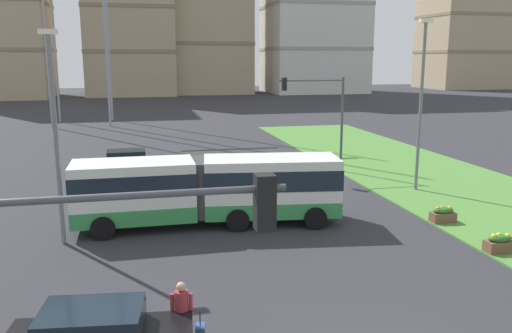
{
  "coord_description": "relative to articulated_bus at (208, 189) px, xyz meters",
  "views": [
    {
      "loc": [
        -5.4,
        -9.95,
        7.38
      ],
      "look_at": [
        0.17,
        14.57,
        2.2
      ],
      "focal_mm": 37.09,
      "sensor_mm": 36.0,
      "label": 1
    }
  ],
  "objects": [
    {
      "name": "pedestrian_crossing",
      "position": [
        -2.07,
        -9.96,
        -0.65
      ],
      "size": [
        0.57,
        0.36,
        1.74
      ],
      "color": "black",
      "rests_on": "ground"
    },
    {
      "name": "flower_planter_2",
      "position": [
        10.37,
        -6.06,
        -1.23
      ],
      "size": [
        1.1,
        0.56,
        0.74
      ],
      "color": "brown",
      "rests_on": "grass_median"
    },
    {
      "name": "car_navy_sedan",
      "position": [
        -3.63,
        11.61,
        -0.9
      ],
      "size": [
        4.43,
        2.08,
        1.58
      ],
      "color": "#19234C",
      "rests_on": "ground"
    },
    {
      "name": "streetlight_median",
      "position": [
        12.27,
        3.61,
        3.5
      ],
      "size": [
        0.7,
        0.28,
        9.42
      ],
      "color": "slate",
      "rests_on": "ground"
    },
    {
      "name": "traffic_light_near_left",
      "position": [
        -3.69,
        -15.77,
        2.37
      ],
      "size": [
        4.18,
        0.28,
        5.79
      ],
      "color": "#474C51",
      "rests_on": "ground"
    },
    {
      "name": "articulated_bus",
      "position": [
        0.0,
        0.0,
        0.0
      ],
      "size": [
        11.93,
        3.45,
        3.0
      ],
      "color": "silver",
      "rests_on": "ground"
    },
    {
      "name": "traffic_light_far_right",
      "position": [
        8.58,
        9.23,
        2.61
      ],
      "size": [
        4.29,
        0.28,
        6.18
      ],
      "color": "#474C51",
      "rests_on": "ground"
    },
    {
      "name": "streetlight_left",
      "position": [
        -6.09,
        -1.12,
        3.01
      ],
      "size": [
        0.7,
        0.28,
        8.44
      ],
      "color": "slate",
      "rests_on": "ground"
    },
    {
      "name": "flower_planter_3",
      "position": [
        10.37,
        -2.19,
        -1.23
      ],
      "size": [
        1.1,
        0.56,
        0.74
      ],
      "color": "brown",
      "rests_on": "grass_median"
    }
  ]
}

